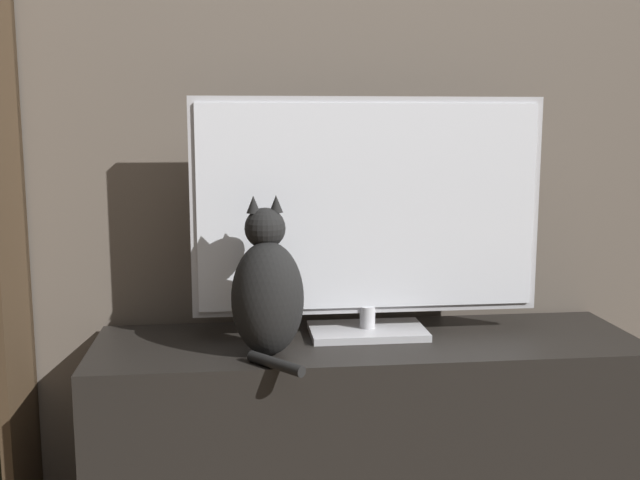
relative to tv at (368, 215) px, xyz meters
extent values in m
cube|color=#60564C|center=(-0.01, 0.22, 0.43)|extent=(4.80, 0.05, 2.60)
cube|color=black|center=(-0.01, -0.05, -0.61)|extent=(1.51, 0.45, 0.53)
cube|color=#B7B7BC|center=(0.00, 0.00, -0.33)|extent=(0.33, 0.20, 0.02)
cylinder|color=#B7B7BC|center=(0.00, 0.00, -0.29)|extent=(0.04, 0.04, 0.06)
cube|color=#B7B7BC|center=(0.00, 0.00, 0.02)|extent=(0.98, 0.02, 0.60)
cube|color=white|center=(0.00, -0.01, 0.02)|extent=(0.94, 0.01, 0.57)
ellipsoid|color=black|center=(-0.29, -0.16, -0.19)|extent=(0.20, 0.19, 0.30)
ellipsoid|color=olive|center=(-0.30, -0.10, -0.21)|extent=(0.11, 0.07, 0.16)
sphere|color=black|center=(-0.29, -0.13, -0.02)|extent=(0.12, 0.12, 0.11)
cone|color=black|center=(-0.32, -0.13, 0.05)|extent=(0.04, 0.04, 0.04)
cone|color=black|center=(-0.26, -0.12, 0.05)|extent=(0.04, 0.04, 0.04)
cylinder|color=black|center=(-0.28, -0.28, -0.33)|extent=(0.14, 0.15, 0.03)
cube|color=#3D2D1E|center=(-0.98, 0.04, 0.03)|extent=(0.03, 0.28, 1.80)
camera|label=1|loc=(-0.37, -2.03, 0.25)|focal=42.00mm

